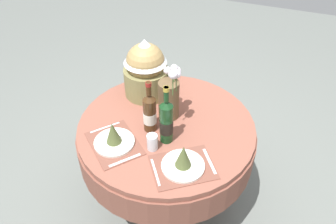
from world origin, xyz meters
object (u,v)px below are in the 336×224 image
wine_bottle_left (150,112)px  gift_tub_back_left (146,66)px  flower_vase (169,96)px  tumbler_near_left (152,142)px  place_setting_right (183,161)px  place_setting_left (114,138)px  wine_bottle_centre (166,121)px  dining_table (166,141)px

wine_bottle_left → gift_tub_back_left: bearing=117.2°
wine_bottle_left → flower_vase: bearing=67.3°
flower_vase → tumbler_near_left: (0.01, -0.31, -0.11)m
place_setting_right → tumbler_near_left: bearing=161.4°
flower_vase → gift_tub_back_left: (-0.24, 0.18, 0.06)m
place_setting_left → wine_bottle_centre: size_ratio=1.11×
dining_table → place_setting_left: (-0.22, -0.27, 0.19)m
dining_table → flower_vase: size_ratio=2.68×
wine_bottle_centre → gift_tub_back_left: gift_tub_back_left is taller
place_setting_left → flower_vase: flower_vase is taller
dining_table → tumbler_near_left: bearing=-90.7°
place_setting_right → dining_table: bearing=125.8°
place_setting_right → gift_tub_back_left: 0.75m
place_setting_left → place_setting_right: same height
wine_bottle_centre → wine_bottle_left: bearing=156.9°
flower_vase → tumbler_near_left: size_ratio=4.23×
flower_vase → gift_tub_back_left: bearing=143.3°
flower_vase → wine_bottle_left: 0.17m
dining_table → gift_tub_back_left: bearing=133.6°
place_setting_right → gift_tub_back_left: gift_tub_back_left is taller
place_setting_left → wine_bottle_centre: bearing=27.4°
flower_vase → place_setting_right: bearing=-59.4°
dining_table → tumbler_near_left: (-0.00, -0.22, 0.20)m
dining_table → place_setting_left: place_setting_left is taller
wine_bottle_left → tumbler_near_left: 0.19m
flower_vase → place_setting_left: bearing=-120.9°
place_setting_left → tumbler_near_left: bearing=12.0°
wine_bottle_left → gift_tub_back_left: 0.39m
wine_bottle_centre → tumbler_near_left: bearing=-118.8°
dining_table → tumbler_near_left: tumbler_near_left is taller
dining_table → place_setting_right: size_ratio=2.67×
place_setting_right → flower_vase: size_ratio=1.00×
place_setting_right → gift_tub_back_left: (-0.46, 0.56, 0.17)m
place_setting_right → wine_bottle_left: size_ratio=1.22×
tumbler_near_left → dining_table: bearing=89.3°
place_setting_left → gift_tub_back_left: 0.56m
place_setting_right → tumbler_near_left: 0.23m
flower_vase → wine_bottle_left: flower_vase is taller
tumbler_near_left → gift_tub_back_left: (-0.25, 0.49, 0.17)m
dining_table → place_setting_left: bearing=-129.8°
flower_vase → tumbler_near_left: 0.33m
wine_bottle_left → gift_tub_back_left: size_ratio=0.83×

